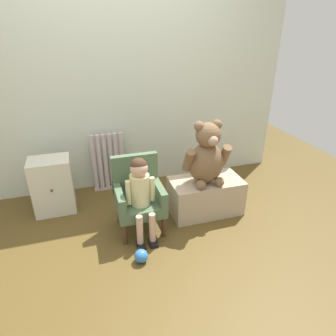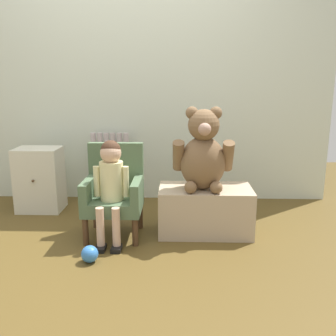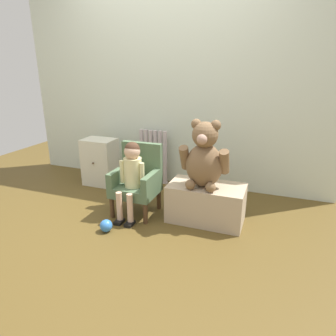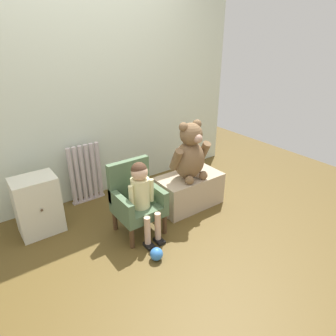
{
  "view_description": "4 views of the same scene",
  "coord_description": "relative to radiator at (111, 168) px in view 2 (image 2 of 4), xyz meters",
  "views": [
    {
      "loc": [
        -0.43,
        -1.88,
        1.75
      ],
      "look_at": [
        0.28,
        0.44,
        0.55
      ],
      "focal_mm": 32.0,
      "sensor_mm": 36.0,
      "label": 1
    },
    {
      "loc": [
        0.48,
        -2.26,
        1.16
      ],
      "look_at": [
        0.4,
        0.42,
        0.52
      ],
      "focal_mm": 40.0,
      "sensor_mm": 36.0,
      "label": 2
    },
    {
      "loc": [
        1.24,
        -2.06,
        1.39
      ],
      "look_at": [
        0.32,
        0.39,
        0.5
      ],
      "focal_mm": 32.0,
      "sensor_mm": 36.0,
      "label": 3
    },
    {
      "loc": [
        -1.17,
        -1.72,
        1.78
      ],
      "look_at": [
        0.33,
        0.37,
        0.57
      ],
      "focal_mm": 32.0,
      "sensor_mm": 36.0,
      "label": 4
    }
  ],
  "objects": [
    {
      "name": "ground_plane",
      "position": [
        0.18,
        -1.2,
        -0.33
      ],
      "size": [
        6.0,
        6.0,
        0.0
      ],
      "primitive_type": "plane",
      "color": "brown"
    },
    {
      "name": "back_wall",
      "position": [
        0.18,
        0.12,
        0.87
      ],
      "size": [
        3.8,
        0.05,
        2.4
      ],
      "primitive_type": "cube",
      "color": "silver",
      "rests_on": "ground_plane"
    },
    {
      "name": "radiator",
      "position": [
        0.0,
        0.0,
        0.0
      ],
      "size": [
        0.37,
        0.05,
        0.66
      ],
      "color": "beige",
      "rests_on": "ground_plane"
    },
    {
      "name": "small_dresser",
      "position": [
        -0.59,
        -0.28,
        -0.05
      ],
      "size": [
        0.39,
        0.31,
        0.57
      ],
      "color": "beige",
      "rests_on": "ground_plane"
    },
    {
      "name": "child_armchair",
      "position": [
        0.17,
        -0.79,
        0.01
      ],
      "size": [
        0.42,
        0.39,
        0.69
      ],
      "color": "#4E6848",
      "rests_on": "ground_plane"
    },
    {
      "name": "child_figure",
      "position": [
        0.17,
        -0.91,
        0.15
      ],
      "size": [
        0.25,
        0.35,
        0.74
      ],
      "color": "beige",
      "rests_on": "ground_plane"
    },
    {
      "name": "low_bench",
      "position": [
        0.86,
        -0.74,
        -0.15
      ],
      "size": [
        0.7,
        0.39,
        0.36
      ],
      "primitive_type": "cube",
      "color": "tan",
      "rests_on": "ground_plane"
    },
    {
      "name": "large_teddy_bear",
      "position": [
        0.83,
        -0.77,
        0.29
      ],
      "size": [
        0.44,
        0.31,
        0.61
      ],
      "color": "brown",
      "rests_on": "low_bench"
    },
    {
      "name": "toy_ball",
      "position": [
        0.08,
        -1.26,
        -0.27
      ],
      "size": [
        0.11,
        0.11,
        0.11
      ],
      "primitive_type": "sphere",
      "color": "#3476CA",
      "rests_on": "ground_plane"
    }
  ]
}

